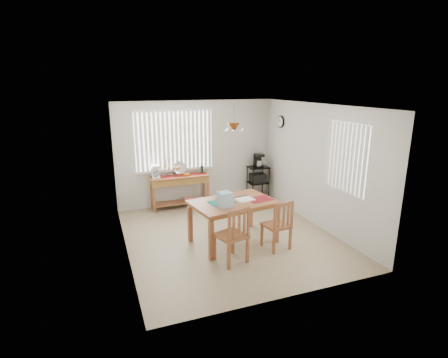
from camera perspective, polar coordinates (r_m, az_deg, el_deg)
name	(u,v)px	position (r m, az deg, el deg)	size (l,w,h in m)	color
ground	(229,236)	(7.18, 0.82, -9.32)	(4.00, 4.50, 0.01)	tan
room_shell	(229,154)	(6.67, 0.85, 4.11)	(4.20, 4.70, 2.70)	silver
sideboard	(180,184)	(8.65, -7.17, -0.78)	(1.44, 0.40, 0.81)	#9A5934
sideboard_items	(169,172)	(8.53, -8.92, 1.21)	(1.37, 0.34, 0.62)	maroon
wire_cart	(258,179)	(9.34, 5.56, -0.06)	(0.51, 0.41, 0.87)	black
cart_items	(258,161)	(9.23, 5.62, 3.01)	(0.20, 0.25, 0.36)	black
dining_table	(233,206)	(6.67, 1.49, -4.42)	(1.70, 1.24, 0.83)	#9A5934
table_items	(230,199)	(6.42, 0.98, -3.36)	(1.26, 0.56, 0.27)	#157868
chair_left	(233,235)	(5.99, 1.43, -9.20)	(0.59, 0.59, 1.02)	#9A5934
chair_right	(278,225)	(6.56, 8.77, -7.47)	(0.50, 0.50, 0.95)	#9A5934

